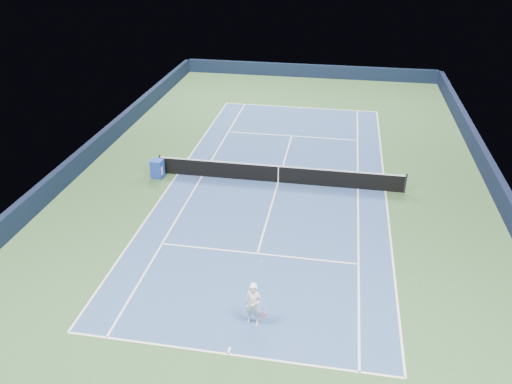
# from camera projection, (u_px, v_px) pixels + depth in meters

# --- Properties ---
(ground) EXTENTS (40.00, 40.00, 0.00)m
(ground) POSITION_uv_depth(u_px,v_px,m) (278.00, 182.00, 26.08)
(ground) COLOR #2E502B
(ground) RESTS_ON ground
(wall_far) EXTENTS (22.00, 0.35, 1.10)m
(wall_far) POSITION_uv_depth(u_px,v_px,m) (309.00, 71.00, 42.90)
(wall_far) COLOR #101A32
(wall_far) RESTS_ON ground
(wall_right) EXTENTS (0.35, 40.00, 1.10)m
(wall_right) POSITION_uv_depth(u_px,v_px,m) (499.00, 190.00, 24.18)
(wall_right) COLOR #111733
(wall_right) RESTS_ON ground
(wall_left) EXTENTS (0.35, 40.00, 1.10)m
(wall_left) POSITION_uv_depth(u_px,v_px,m) (84.00, 158.00, 27.45)
(wall_left) COLOR black
(wall_left) RESTS_ON ground
(court_surface) EXTENTS (10.97, 23.77, 0.01)m
(court_surface) POSITION_uv_depth(u_px,v_px,m) (278.00, 182.00, 26.08)
(court_surface) COLOR #2D497F
(court_surface) RESTS_ON ground
(baseline_far) EXTENTS (10.97, 0.08, 0.00)m
(baseline_far) POSITION_uv_depth(u_px,v_px,m) (300.00, 107.00, 36.32)
(baseline_far) COLOR white
(baseline_far) RESTS_ON ground
(baseline_near) EXTENTS (10.97, 0.08, 0.00)m
(baseline_near) POSITION_uv_depth(u_px,v_px,m) (228.00, 354.00, 15.84)
(baseline_near) COLOR white
(baseline_near) RESTS_ON ground
(sideline_doubles_right) EXTENTS (0.08, 23.77, 0.00)m
(sideline_doubles_right) POSITION_uv_depth(u_px,v_px,m) (385.00, 191.00, 25.25)
(sideline_doubles_right) COLOR white
(sideline_doubles_right) RESTS_ON ground
(sideline_doubles_left) EXTENTS (0.08, 23.77, 0.00)m
(sideline_doubles_left) POSITION_uv_depth(u_px,v_px,m) (177.00, 174.00, 26.91)
(sideline_doubles_left) COLOR white
(sideline_doubles_left) RESTS_ON ground
(sideline_singles_right) EXTENTS (0.08, 23.77, 0.00)m
(sideline_singles_right) POSITION_uv_depth(u_px,v_px,m) (358.00, 189.00, 25.46)
(sideline_singles_right) COLOR white
(sideline_singles_right) RESTS_ON ground
(sideline_singles_left) EXTENTS (0.08, 23.77, 0.00)m
(sideline_singles_left) POSITION_uv_depth(u_px,v_px,m) (202.00, 176.00, 26.70)
(sideline_singles_left) COLOR white
(sideline_singles_left) RESTS_ON ground
(service_line_far) EXTENTS (8.23, 0.08, 0.00)m
(service_line_far) POSITION_uv_depth(u_px,v_px,m) (292.00, 136.00, 31.59)
(service_line_far) COLOR white
(service_line_far) RESTS_ON ground
(service_line_near) EXTENTS (8.23, 0.08, 0.00)m
(service_line_near) POSITION_uv_depth(u_px,v_px,m) (257.00, 254.00, 20.56)
(service_line_near) COLOR white
(service_line_near) RESTS_ON ground
(center_service_line) EXTENTS (0.08, 12.80, 0.00)m
(center_service_line) POSITION_uv_depth(u_px,v_px,m) (278.00, 182.00, 26.08)
(center_service_line) COLOR white
(center_service_line) RESTS_ON ground
(center_mark_far) EXTENTS (0.08, 0.30, 0.00)m
(center_mark_far) POSITION_uv_depth(u_px,v_px,m) (300.00, 108.00, 36.19)
(center_mark_far) COLOR white
(center_mark_far) RESTS_ON ground
(center_mark_near) EXTENTS (0.08, 0.30, 0.00)m
(center_mark_near) POSITION_uv_depth(u_px,v_px,m) (229.00, 351.00, 15.97)
(center_mark_near) COLOR white
(center_mark_near) RESTS_ON ground
(tennis_net) EXTENTS (12.90, 0.10, 1.07)m
(tennis_net) POSITION_uv_depth(u_px,v_px,m) (278.00, 174.00, 25.84)
(tennis_net) COLOR black
(tennis_net) RESTS_ON ground
(sponsor_cube) EXTENTS (0.65, 0.60, 0.99)m
(sponsor_cube) POSITION_uv_depth(u_px,v_px,m) (158.00, 169.00, 26.40)
(sponsor_cube) COLOR #1C3BA9
(sponsor_cube) RESTS_ON ground
(tennis_player) EXTENTS (0.80, 1.29, 1.91)m
(tennis_player) POSITION_uv_depth(u_px,v_px,m) (254.00, 304.00, 16.66)
(tennis_player) COLOR white
(tennis_player) RESTS_ON ground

